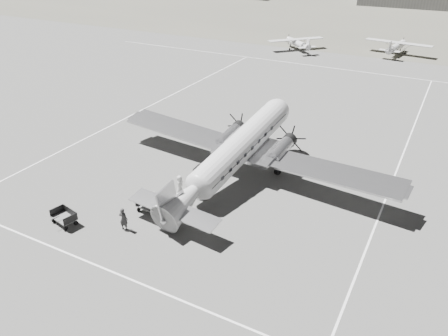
% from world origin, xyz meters
% --- Properties ---
extents(ground, '(260.00, 260.00, 0.00)m').
position_xyz_m(ground, '(0.00, 0.00, 0.00)').
color(ground, '#60605E').
rests_on(ground, ground).
extents(taxi_line_near, '(60.00, 0.15, 0.01)m').
position_xyz_m(taxi_line_near, '(0.00, -14.00, 0.01)').
color(taxi_line_near, white).
rests_on(taxi_line_near, ground).
extents(taxi_line_right, '(0.15, 80.00, 0.01)m').
position_xyz_m(taxi_line_right, '(12.00, 0.00, 0.01)').
color(taxi_line_right, white).
rests_on(taxi_line_right, ground).
extents(taxi_line_left, '(0.15, 60.00, 0.01)m').
position_xyz_m(taxi_line_left, '(-18.00, 10.00, 0.01)').
color(taxi_line_left, white).
rests_on(taxi_line_left, ground).
extents(taxi_line_horizon, '(90.00, 0.15, 0.01)m').
position_xyz_m(taxi_line_horizon, '(0.00, 40.00, 0.01)').
color(taxi_line_horizon, white).
rests_on(taxi_line_horizon, ground).
extents(grass_infield, '(260.00, 90.00, 0.01)m').
position_xyz_m(grass_infield, '(0.00, 95.00, 0.00)').
color(grass_infield, '#5C5A4E').
rests_on(grass_infield, ground).
extents(dc3_airliner, '(29.38, 21.84, 5.25)m').
position_xyz_m(dc3_airliner, '(-0.12, 0.05, 2.63)').
color(dc3_airliner, '#B7B7BA').
rests_on(dc3_airliner, ground).
extents(light_plane_left, '(13.80, 13.89, 2.24)m').
position_xyz_m(light_plane_left, '(-12.10, 49.03, 1.12)').
color(light_plane_left, silver).
rests_on(light_plane_left, ground).
extents(light_plane_right, '(12.78, 10.88, 2.42)m').
position_xyz_m(light_plane_right, '(4.69, 54.13, 1.21)').
color(light_plane_right, silver).
rests_on(light_plane_right, ground).
extents(baggage_cart_near, '(1.99, 1.49, 1.06)m').
position_xyz_m(baggage_cart_near, '(-3.75, -7.34, 0.53)').
color(baggage_cart_near, '#5B5B5B').
rests_on(baggage_cart_near, ground).
extents(baggage_cart_far, '(2.19, 1.75, 1.10)m').
position_xyz_m(baggage_cart_far, '(-8.28, -11.58, 0.55)').
color(baggage_cart_far, '#5B5B5B').
rests_on(baggage_cart_far, ground).
extents(ground_crew, '(0.72, 0.54, 1.79)m').
position_xyz_m(ground_crew, '(-3.96, -10.04, 0.89)').
color(ground_crew, '#292929').
rests_on(ground_crew, ground).
extents(ramp_agent, '(0.90, 0.97, 1.61)m').
position_xyz_m(ramp_agent, '(-3.51, -6.88, 0.80)').
color(ramp_agent, silver).
rests_on(ramp_agent, ground).
extents(passenger, '(0.66, 0.87, 1.60)m').
position_xyz_m(passenger, '(-3.20, -3.89, 0.80)').
color(passenger, silver).
rests_on(passenger, ground).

